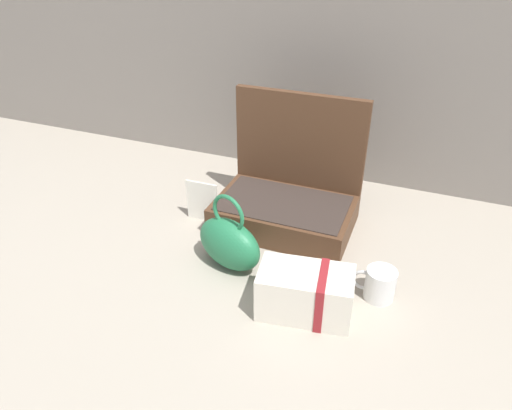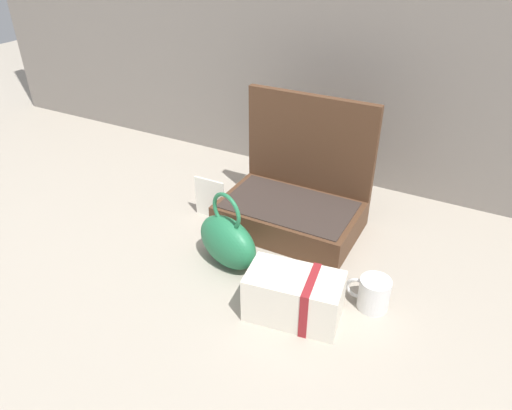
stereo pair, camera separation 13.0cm
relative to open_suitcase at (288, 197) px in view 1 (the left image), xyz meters
name	(u,v)px [view 1 (the left image)]	position (x,y,z in m)	size (l,w,h in m)	color
ground_plane	(249,248)	(-0.06, -0.18, -0.09)	(6.00, 6.00, 0.00)	#9E9384
open_suitcase	(288,197)	(0.00, 0.00, 0.00)	(0.42, 0.28, 0.40)	#4C301E
teal_pouch_handbag	(229,243)	(-0.08, -0.28, -0.01)	(0.23, 0.16, 0.23)	#237247
cream_toiletry_bag	(306,293)	(0.17, -0.38, -0.03)	(0.25, 0.16, 0.13)	silver
coffee_mug	(379,284)	(0.33, -0.25, -0.05)	(0.11, 0.08, 0.09)	silver
info_card_left	(202,202)	(-0.26, -0.09, -0.02)	(0.11, 0.01, 0.14)	white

